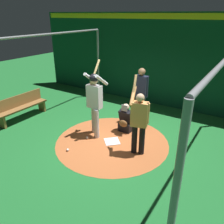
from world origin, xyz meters
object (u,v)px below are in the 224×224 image
(bench, at_px, (21,106))
(batter, at_px, (95,98))
(catcher, at_px, (126,121))
(visitor, at_px, (139,120))
(baseball_1, at_px, (68,150))
(baseball_0, at_px, (87,138))
(umpire, at_px, (141,92))
(home_plate, at_px, (112,141))

(bench, bearing_deg, batter, 98.77)
(catcher, distance_m, visitor, 1.40)
(batter, relative_size, visitor, 1.09)
(batter, height_order, bench, batter)
(baseball_1, bearing_deg, batter, 175.71)
(bench, height_order, baseball_0, bench)
(catcher, height_order, umpire, umpire)
(umpire, distance_m, baseball_1, 3.02)
(batter, distance_m, visitor, 1.57)
(catcher, relative_size, bench, 0.49)
(bench, relative_size, baseball_0, 25.71)
(baseball_0, xyz_separation_m, baseball_1, (0.80, -0.04, 0.00))
(batter, bearing_deg, catcher, 136.85)
(catcher, bearing_deg, home_plate, -0.17)
(home_plate, xyz_separation_m, bench, (0.35, -3.56, 0.44))
(umpire, height_order, visitor, visitor)
(baseball_0, bearing_deg, batter, 172.78)
(batter, distance_m, umpire, 1.72)
(batter, bearing_deg, visitor, 82.59)
(bench, bearing_deg, visitor, 93.19)
(batter, bearing_deg, home_plate, 81.73)
(batter, xyz_separation_m, baseball_1, (1.17, -0.09, -1.14))
(catcher, xyz_separation_m, umpire, (-0.84, 0.06, 0.70))
(visitor, relative_size, baseball_1, 27.71)
(catcher, bearing_deg, visitor, 43.95)
(umpire, bearing_deg, catcher, -4.41)
(umpire, bearing_deg, baseball_0, -21.98)
(umpire, relative_size, baseball_0, 25.28)
(batter, distance_m, catcher, 1.27)
(home_plate, distance_m, baseball_1, 1.31)
(batter, xyz_separation_m, visitor, (0.20, 1.54, -0.21))
(home_plate, height_order, catcher, catcher)
(bench, bearing_deg, baseball_1, 75.62)
(umpire, height_order, bench, umpire)
(umpire, relative_size, bench, 0.98)
(bench, xyz_separation_m, baseball_1, (0.72, 2.81, -0.41))
(catcher, bearing_deg, batter, -43.15)
(home_plate, bearing_deg, baseball_1, -34.93)
(batter, height_order, baseball_1, batter)
(home_plate, relative_size, catcher, 0.45)
(umpire, bearing_deg, baseball_1, -16.71)
(bench, distance_m, baseball_0, 2.88)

